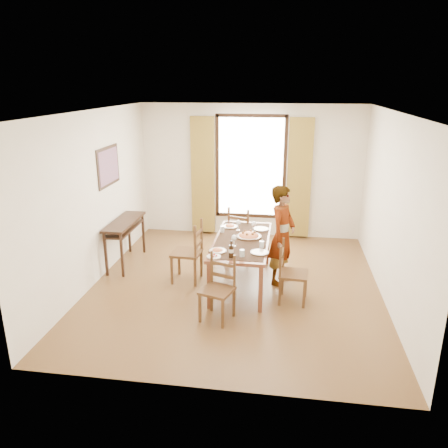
# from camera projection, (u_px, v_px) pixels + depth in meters

# --- Properties ---
(ground) EXTENTS (5.00, 5.00, 0.00)m
(ground) POSITION_uv_depth(u_px,v_px,m) (235.00, 285.00, 6.98)
(ground) COLOR #472416
(ground) RESTS_ON ground
(room_shell) EXTENTS (4.60, 5.10, 2.74)m
(room_shell) POSITION_uv_depth(u_px,v_px,m) (237.00, 189.00, 6.62)
(room_shell) COLOR white
(room_shell) RESTS_ON ground
(console_table) EXTENTS (0.38, 1.20, 0.80)m
(console_table) POSITION_uv_depth(u_px,v_px,m) (125.00, 227.00, 7.62)
(console_table) COLOR black
(console_table) RESTS_ON ground
(dining_table) EXTENTS (0.85, 1.87, 0.76)m
(dining_table) POSITION_uv_depth(u_px,v_px,m) (242.00, 243.00, 6.84)
(dining_table) COLOR brown
(dining_table) RESTS_ON ground
(chair_west) EXTENTS (0.47, 0.47, 1.01)m
(chair_west) POSITION_uv_depth(u_px,v_px,m) (189.00, 253.00, 7.01)
(chair_west) COLOR #54351C
(chair_west) RESTS_ON ground
(chair_north) EXTENTS (0.56, 0.56, 0.99)m
(chair_north) POSITION_uv_depth(u_px,v_px,m) (242.00, 235.00, 7.90)
(chair_north) COLOR #54351C
(chair_north) RESTS_ON ground
(chair_south) EXTENTS (0.50, 0.50, 0.91)m
(chair_south) POSITION_uv_depth(u_px,v_px,m) (218.00, 290.00, 5.89)
(chair_south) COLOR #54351C
(chair_south) RESTS_ON ground
(chair_east) EXTENTS (0.44, 0.44, 0.92)m
(chair_east) POSITION_uv_depth(u_px,v_px,m) (291.00, 274.00, 6.36)
(chair_east) COLOR #54351C
(chair_east) RESTS_ON ground
(man) EXTENTS (0.84, 0.78, 1.60)m
(man) POSITION_uv_depth(u_px,v_px,m) (282.00, 235.00, 6.86)
(man) COLOR gray
(man) RESTS_ON ground
(plate_sw) EXTENTS (0.27, 0.27, 0.05)m
(plate_sw) POSITION_uv_depth(u_px,v_px,m) (217.00, 250.00, 6.32)
(plate_sw) COLOR silver
(plate_sw) RESTS_ON dining_table
(plate_se) EXTENTS (0.27, 0.27, 0.05)m
(plate_se) POSITION_uv_depth(u_px,v_px,m) (259.00, 251.00, 6.26)
(plate_se) COLOR silver
(plate_se) RESTS_ON dining_table
(plate_nw) EXTENTS (0.27, 0.27, 0.05)m
(plate_nw) POSITION_uv_depth(u_px,v_px,m) (230.00, 226.00, 7.38)
(plate_nw) COLOR silver
(plate_nw) RESTS_ON dining_table
(plate_ne) EXTENTS (0.27, 0.27, 0.05)m
(plate_ne) POSITION_uv_depth(u_px,v_px,m) (261.00, 228.00, 7.25)
(plate_ne) COLOR silver
(plate_ne) RESTS_ON dining_table
(pasta_platter) EXTENTS (0.40, 0.40, 0.10)m
(pasta_platter) POSITION_uv_depth(u_px,v_px,m) (249.00, 234.00, 6.89)
(pasta_platter) COLOR #BA3517
(pasta_platter) RESTS_ON dining_table
(caprese_plate) EXTENTS (0.20, 0.20, 0.04)m
(caprese_plate) POSITION_uv_depth(u_px,v_px,m) (214.00, 256.00, 6.12)
(caprese_plate) COLOR silver
(caprese_plate) RESTS_ON dining_table
(wine_glass_a) EXTENTS (0.08, 0.08, 0.18)m
(wine_glass_a) POSITION_uv_depth(u_px,v_px,m) (234.00, 241.00, 6.50)
(wine_glass_a) COLOR white
(wine_glass_a) RESTS_ON dining_table
(wine_glass_b) EXTENTS (0.08, 0.08, 0.18)m
(wine_glass_b) POSITION_uv_depth(u_px,v_px,m) (254.00, 227.00, 7.12)
(wine_glass_b) COLOR white
(wine_glass_b) RESTS_ON dining_table
(wine_glass_c) EXTENTS (0.08, 0.08, 0.18)m
(wine_glass_c) POSITION_uv_depth(u_px,v_px,m) (238.00, 225.00, 7.19)
(wine_glass_c) COLOR white
(wine_glass_c) RESTS_ON dining_table
(tumbler_a) EXTENTS (0.07, 0.07, 0.10)m
(tumbler_a) POSITION_uv_depth(u_px,v_px,m) (262.00, 244.00, 6.46)
(tumbler_a) COLOR silver
(tumbler_a) RESTS_ON dining_table
(tumbler_b) EXTENTS (0.07, 0.07, 0.10)m
(tumbler_b) POSITION_uv_depth(u_px,v_px,m) (222.00, 229.00, 7.13)
(tumbler_b) COLOR silver
(tumbler_b) RESTS_ON dining_table
(tumbler_c) EXTENTS (0.07, 0.07, 0.10)m
(tumbler_c) POSITION_uv_depth(u_px,v_px,m) (242.00, 253.00, 6.14)
(tumbler_c) COLOR silver
(tumbler_c) RESTS_ON dining_table
(wine_bottle) EXTENTS (0.07, 0.07, 0.25)m
(wine_bottle) POSITION_uv_depth(u_px,v_px,m) (231.00, 249.00, 6.08)
(wine_bottle) COLOR black
(wine_bottle) RESTS_ON dining_table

